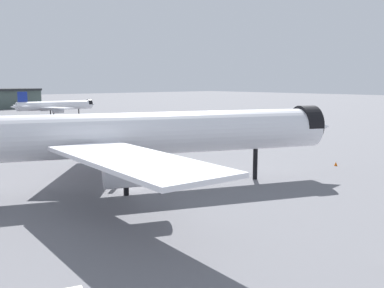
# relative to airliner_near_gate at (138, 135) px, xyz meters

# --- Properties ---
(ground) EXTENTS (900.00, 900.00, 0.00)m
(ground) POSITION_rel_airliner_near_gate_xyz_m (-1.08, 0.56, -7.87)
(ground) COLOR slate
(airliner_near_gate) EXTENTS (62.17, 55.64, 17.87)m
(airliner_near_gate) POSITION_rel_airliner_near_gate_xyz_m (0.00, 0.00, 0.00)
(airliner_near_gate) COLOR white
(airliner_near_gate) RESTS_ON ground
(airliner_far_taxiway) EXTENTS (37.72, 34.28, 11.21)m
(airliner_far_taxiway) POSITION_rel_airliner_near_gate_xyz_m (45.71, 129.99, -2.93)
(airliner_far_taxiway) COLOR white
(airliner_far_taxiway) RESTS_ON ground
(traffic_cone_near_nose) EXTENTS (0.63, 0.63, 0.79)m
(traffic_cone_near_nose) POSITION_rel_airliner_near_gate_xyz_m (31.77, 24.64, -7.48)
(traffic_cone_near_nose) COLOR #F2600C
(traffic_cone_near_nose) RESTS_ON ground
(traffic_cone_wingtip) EXTENTS (0.61, 0.61, 0.76)m
(traffic_cone_wingtip) POSITION_rel_airliner_near_gate_xyz_m (37.04, -10.02, -7.49)
(traffic_cone_wingtip) COLOR #F2600C
(traffic_cone_wingtip) RESTS_ON ground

